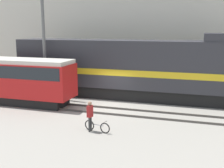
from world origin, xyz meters
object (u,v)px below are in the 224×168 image
freight_locomotive (125,68)px  person (90,113)px  bicycle (97,127)px  utility_pole_left (44,41)px  streetcar (12,78)px

freight_locomotive → person: bearing=-89.0°
bicycle → person: 0.87m
freight_locomotive → utility_pole_left: size_ratio=1.95×
streetcar → utility_pole_left: bearing=52.3°
utility_pole_left → streetcar: bearing=-127.7°
person → utility_pole_left: 9.60m
person → utility_pole_left: bearing=136.1°
bicycle → utility_pole_left: size_ratio=0.17×
freight_locomotive → person: size_ratio=10.44×
bicycle → person: size_ratio=0.92×
freight_locomotive → bicycle: size_ratio=11.37×
freight_locomotive → bicycle: (0.55, -8.23, -2.23)m
streetcar → bicycle: size_ratio=6.10×
person → utility_pole_left: size_ratio=0.19×
bicycle → person: (-0.40, -0.07, 0.77)m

